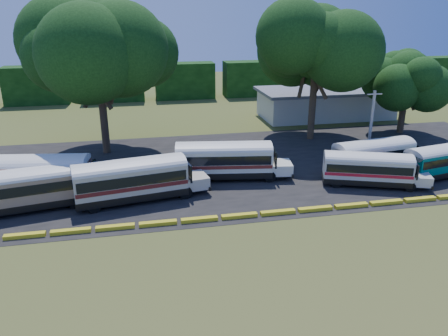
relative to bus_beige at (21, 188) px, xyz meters
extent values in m
plane|color=#3E511B|center=(17.44, -5.52, -1.91)|extent=(160.00, 160.00, 0.00)
cube|color=black|center=(18.44, 6.48, -1.90)|extent=(64.00, 24.00, 0.02)
cube|color=yellow|center=(0.94, -4.52, -1.76)|extent=(2.70, 0.45, 0.30)
cube|color=yellow|center=(3.94, -4.52, -1.76)|extent=(2.70, 0.45, 0.30)
cube|color=yellow|center=(6.94, -4.52, -1.76)|extent=(2.70, 0.45, 0.30)
cube|color=yellow|center=(9.94, -4.52, -1.76)|extent=(2.70, 0.45, 0.30)
cube|color=yellow|center=(12.94, -4.52, -1.76)|extent=(2.70, 0.45, 0.30)
cube|color=yellow|center=(15.94, -4.52, -1.76)|extent=(2.70, 0.45, 0.30)
cube|color=yellow|center=(18.94, -4.52, -1.76)|extent=(2.70, 0.45, 0.30)
cube|color=yellow|center=(21.94, -4.52, -1.76)|extent=(2.70, 0.45, 0.30)
cube|color=yellow|center=(24.94, -4.52, -1.76)|extent=(2.70, 0.45, 0.30)
cube|color=yellow|center=(27.94, -4.52, -1.76)|extent=(2.70, 0.45, 0.30)
cube|color=yellow|center=(30.94, -4.52, -1.76)|extent=(2.70, 0.45, 0.30)
cube|color=#BDB8AD|center=(35.44, 24.48, -0.11)|extent=(18.00, 8.00, 3.60)
cube|color=#515358|center=(35.44, 24.48, 1.89)|extent=(19.00, 9.00, 0.40)
cube|color=black|center=(-6.56, 42.48, 1.09)|extent=(10.00, 4.00, 6.00)
cube|color=black|center=(5.44, 42.48, 1.09)|extent=(10.00, 4.00, 6.00)
cube|color=black|center=(17.44, 42.48, 1.09)|extent=(10.00, 4.00, 6.00)
cube|color=black|center=(29.44, 42.48, 1.09)|extent=(10.00, 4.00, 6.00)
cube|color=black|center=(41.44, 42.48, 1.09)|extent=(10.00, 4.00, 6.00)
cube|color=black|center=(53.44, 42.48, 1.09)|extent=(10.00, 4.00, 6.00)
cube|color=black|center=(65.44, 42.48, 1.09)|extent=(10.00, 4.00, 6.00)
cylinder|color=black|center=(3.83, -0.37, -1.41)|extent=(1.04, 0.46, 1.01)
cylinder|color=black|center=(3.43, 1.75, -1.41)|extent=(1.04, 0.46, 1.01)
cube|color=black|center=(-0.23, -0.04, -1.26)|extent=(8.58, 4.01, 0.55)
cube|color=#93775E|center=(-0.23, -0.04, -0.07)|extent=(8.58, 4.01, 1.84)
cube|color=black|center=(-0.23, -0.04, 0.16)|extent=(8.27, 4.01, 0.77)
ellipsoid|color=silver|center=(-0.23, -0.04, 0.86)|extent=(8.58, 4.01, 1.13)
cube|color=#93775E|center=(4.72, 0.89, -0.96)|extent=(2.19, 2.51, 0.96)
cube|color=black|center=(4.09, 0.78, 0.03)|extent=(0.58, 2.30, 1.38)
cube|color=black|center=(5.56, 1.05, -1.36)|extent=(0.64, 2.46, 0.30)
cylinder|color=black|center=(4.42, 0.43, -1.35)|extent=(1.15, 0.48, 1.12)
cylinder|color=black|center=(4.77, 2.80, -1.35)|extent=(1.15, 0.48, 1.12)
cylinder|color=black|center=(-2.74, 3.94, -1.35)|extent=(1.15, 0.48, 1.12)
cube|color=black|center=(0.29, 2.27, -1.19)|extent=(9.48, 4.14, 0.61)
cube|color=maroon|center=(0.29, 2.27, 0.14)|extent=(9.48, 4.14, 2.05)
cube|color=black|center=(0.29, 2.27, 0.38)|extent=(9.13, 4.15, 0.86)
ellipsoid|color=silver|center=(0.29, 2.27, 1.16)|extent=(9.48, 4.14, 1.26)
cube|color=maroon|center=(5.81, 1.43, -0.85)|extent=(2.36, 2.73, 1.06)
cube|color=black|center=(5.11, 1.54, 0.24)|extent=(0.55, 2.57, 1.53)
cube|color=black|center=(6.75, 1.29, -1.30)|extent=(0.61, 2.74, 0.34)
cylinder|color=black|center=(12.45, -0.26, -1.38)|extent=(1.10, 0.47, 1.07)
cylinder|color=black|center=(12.06, 1.99, -1.38)|extent=(1.10, 0.47, 1.07)
cylinder|color=black|center=(5.29, -1.49, -1.38)|extent=(1.10, 0.47, 1.07)
cylinder|color=black|center=(4.90, 0.76, -1.38)|extent=(1.10, 0.47, 1.07)
cube|color=black|center=(8.15, 0.16, -1.22)|extent=(9.08, 4.11, 0.59)
cube|color=#BAB1A1|center=(8.15, 0.16, 0.05)|extent=(9.08, 4.11, 1.95)
cube|color=black|center=(8.15, 0.16, 0.28)|extent=(8.75, 4.11, 0.82)
cube|color=#541517|center=(8.15, 0.16, -0.34)|extent=(9.00, 4.13, 0.32)
ellipsoid|color=silver|center=(8.15, 0.16, 1.02)|extent=(9.08, 4.11, 1.20)
cube|color=#BAB1A1|center=(13.41, 1.06, -0.90)|extent=(2.29, 2.64, 1.01)
cube|color=black|center=(12.75, 0.95, 0.14)|extent=(0.57, 2.45, 1.47)
cube|color=black|center=(14.31, 1.21, -1.33)|extent=(0.63, 2.61, 0.32)
cube|color=black|center=(3.88, -0.57, -1.33)|extent=(0.63, 2.61, 0.32)
cylinder|color=black|center=(20.26, 1.85, -1.39)|extent=(1.08, 0.44, 1.05)
cylinder|color=black|center=(20.59, 4.06, -1.39)|extent=(1.08, 0.44, 1.05)
cylinder|color=black|center=(13.23, 2.90, -1.39)|extent=(1.08, 0.44, 1.05)
cylinder|color=black|center=(13.56, 5.11, -1.39)|extent=(1.08, 0.44, 1.05)
cube|color=black|center=(16.39, 3.56, -1.23)|extent=(8.87, 3.85, 0.58)
cube|color=silver|center=(16.39, 3.56, 0.01)|extent=(8.87, 3.85, 1.91)
cube|color=black|center=(16.39, 3.56, 0.24)|extent=(8.54, 3.87, 0.80)
cube|color=maroon|center=(16.39, 3.56, -0.38)|extent=(8.79, 3.88, 0.31)
ellipsoid|color=silver|center=(16.39, 3.56, 0.96)|extent=(8.87, 3.85, 1.18)
cube|color=silver|center=(21.57, 2.78, -0.92)|extent=(2.20, 2.55, 0.99)
cube|color=black|center=(20.91, 2.88, 0.10)|extent=(0.51, 2.40, 1.44)
cube|color=black|center=(22.45, 2.65, -1.34)|extent=(0.57, 2.56, 0.31)
cube|color=black|center=(12.21, 4.18, -1.34)|extent=(0.57, 2.56, 0.31)
cylinder|color=black|center=(31.27, -2.64, -1.46)|extent=(0.93, 0.55, 0.90)
cylinder|color=black|center=(31.93, -0.83, -1.46)|extent=(0.93, 0.55, 0.90)
cylinder|color=black|center=(25.51, -0.53, -1.46)|extent=(0.93, 0.55, 0.90)
cylinder|color=black|center=(26.18, 1.28, -1.46)|extent=(0.93, 0.55, 0.90)
cube|color=black|center=(28.30, -0.53, -1.33)|extent=(7.71, 4.66, 0.50)
cube|color=beige|center=(28.30, -0.53, -0.26)|extent=(7.71, 4.66, 1.65)
cube|color=black|center=(28.30, -0.53, -0.06)|extent=(7.45, 4.61, 0.69)
cube|color=#B01124|center=(28.30, -0.53, -0.59)|extent=(7.66, 4.66, 0.27)
ellipsoid|color=silver|center=(28.30, -0.53, 0.57)|extent=(7.71, 4.66, 1.01)
cube|color=beige|center=(32.53, -2.07, -1.06)|extent=(2.20, 2.42, 0.86)
cube|color=black|center=(32.00, -1.88, -0.18)|extent=(0.84, 1.99, 1.24)
cube|color=black|center=(33.25, -2.34, -1.42)|extent=(0.91, 2.13, 0.27)
cube|color=black|center=(24.87, 0.73, -1.42)|extent=(0.91, 2.13, 0.27)
cylinder|color=black|center=(34.39, 2.05, -1.44)|extent=(0.98, 0.40, 0.95)
cylinder|color=black|center=(34.10, 4.06, -1.44)|extent=(0.98, 0.40, 0.95)
cylinder|color=black|center=(28.00, 1.12, -1.44)|extent=(0.98, 0.40, 0.95)
cylinder|color=black|center=(27.71, 3.13, -1.44)|extent=(0.98, 0.40, 0.95)
cube|color=black|center=(30.58, 2.52, -1.30)|extent=(8.04, 3.47, 0.52)
cube|color=silver|center=(30.58, 2.52, -0.17)|extent=(8.04, 3.47, 1.74)
cube|color=black|center=(30.58, 2.52, 0.04)|extent=(7.74, 3.48, 0.73)
cube|color=navy|center=(30.58, 2.52, -0.52)|extent=(7.97, 3.49, 0.28)
ellipsoid|color=silver|center=(30.58, 2.52, 0.70)|extent=(8.04, 3.47, 1.07)
cube|color=silver|center=(35.28, 3.20, -1.01)|extent=(1.99, 2.31, 0.90)
cube|color=black|center=(34.69, 3.12, -0.08)|extent=(0.45, 2.18, 1.30)
cube|color=black|center=(36.08, 3.32, -1.39)|extent=(0.50, 2.33, 0.28)
cube|color=black|center=(26.78, 1.97, -1.39)|extent=(0.50, 2.33, 0.28)
cylinder|color=black|center=(33.75, -1.46, -1.45)|extent=(0.95, 0.42, 0.92)
cylinder|color=black|center=(33.39, 0.48, -1.45)|extent=(0.95, 0.42, 0.92)
cube|color=black|center=(36.19, 0.01, -1.31)|extent=(7.85, 3.66, 0.51)
cube|color=#02635E|center=(36.19, 0.01, -0.22)|extent=(7.85, 3.66, 1.69)
cube|color=black|center=(36.19, 0.01, -0.02)|extent=(7.57, 3.66, 0.71)
ellipsoid|color=silver|center=(36.19, 0.01, 0.62)|extent=(7.85, 3.66, 1.04)
cube|color=black|center=(32.53, -0.68, -1.41)|extent=(0.58, 2.25, 0.28)
cylinder|color=#39281C|center=(5.53, 13.66, 1.92)|extent=(0.80, 0.80, 7.67)
cylinder|color=#39281C|center=(6.75, 14.10, 5.21)|extent=(1.36, 2.76, 4.37)
cylinder|color=#39281C|center=(4.53, 14.49, 5.21)|extent=(2.12, 2.41, 4.37)
cylinder|color=#39281C|center=(5.30, 12.38, 5.21)|extent=(2.81, 0.92, 4.37)
ellipsoid|color=black|center=(5.53, 13.66, 9.27)|extent=(12.36, 12.36, 9.06)
cylinder|color=#39281C|center=(29.17, 14.36, 1.93)|extent=(0.80, 0.80, 7.68)
cylinder|color=#39281C|center=(30.39, 14.81, 5.22)|extent=(1.36, 2.76, 4.38)
cylinder|color=#39281C|center=(28.17, 15.20, 5.22)|extent=(2.12, 2.41, 4.38)
cylinder|color=#39281C|center=(28.94, 13.08, 5.22)|extent=(2.82, 0.92, 4.38)
ellipsoid|color=black|center=(29.17, 14.36, 9.28)|extent=(11.09, 11.09, 8.13)
cylinder|color=#39281C|center=(41.26, 14.67, 0.52)|extent=(0.80, 0.80, 4.87)
cylinder|color=#39281C|center=(42.48, 15.11, 2.61)|extent=(1.06, 1.94, 2.86)
cylinder|color=#39281C|center=(40.26, 15.50, 2.61)|extent=(1.56, 1.74, 2.86)
cylinder|color=#39281C|center=(41.03, 13.39, 2.61)|extent=(1.95, 0.76, 2.86)
ellipsoid|color=black|center=(41.26, 14.67, 5.37)|extent=(7.48, 7.48, 5.48)
cylinder|color=gray|center=(32.19, 6.26, 1.61)|extent=(0.30, 0.30, 7.05)
cube|color=gray|center=(32.19, 6.26, 4.79)|extent=(1.60, 0.12, 0.12)
camera|label=1|loc=(9.00, -32.93, 12.75)|focal=35.00mm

